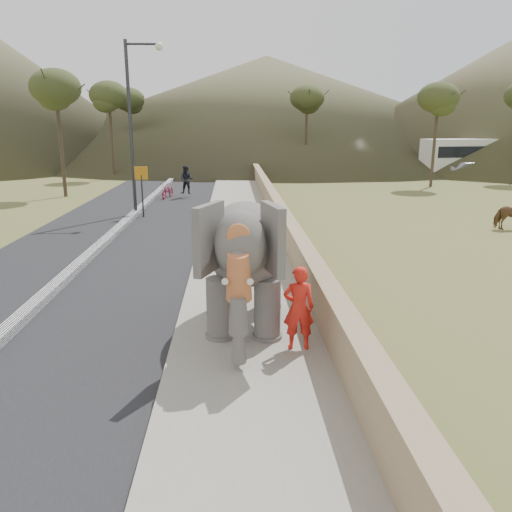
{
  "coord_description": "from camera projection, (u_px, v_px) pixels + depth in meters",
  "views": [
    {
      "loc": [
        -0.27,
        -7.3,
        4.29
      ],
      "look_at": [
        0.2,
        2.48,
        1.7
      ],
      "focal_mm": 35.0,
      "sensor_mm": 36.0,
      "label": 1
    }
  ],
  "objects": [
    {
      "name": "hill_far",
      "position": [
        267.0,
        106.0,
        74.2
      ],
      "size": [
        80.0,
        80.0,
        14.0
      ],
      "primitive_type": "cone",
      "color": "brown",
      "rests_on": "ground"
    },
    {
      "name": "walkway",
      "position": [
        240.0,
        246.0,
        17.8
      ],
      "size": [
        3.0,
        120.0,
        0.15
      ],
      "primitive_type": "cube",
      "color": "#9E9687",
      "rests_on": "ground"
    },
    {
      "name": "bus_white",
      "position": [
        484.0,
        157.0,
        43.06
      ],
      "size": [
        11.27,
        4.47,
        3.1
      ],
      "primitive_type": "cube",
      "rotation": [
        0.0,
        0.0,
        1.75
      ],
      "color": "white",
      "rests_on": "ground"
    },
    {
      "name": "distant_car",
      "position": [
        474.0,
        169.0,
        40.78
      ],
      "size": [
        4.44,
        2.34,
        1.44
      ],
      "primitive_type": "imported",
      "rotation": [
        0.0,
        0.0,
        1.41
      ],
      "color": "silver",
      "rests_on": "ground"
    },
    {
      "name": "median",
      "position": [
        99.0,
        247.0,
        17.56
      ],
      "size": [
        0.35,
        120.0,
        0.22
      ],
      "primitive_type": "cube",
      "color": "black",
      "rests_on": "ground"
    },
    {
      "name": "lamppost",
      "position": [
        136.0,
        111.0,
        23.19
      ],
      "size": [
        1.76,
        0.36,
        8.0
      ],
      "color": "#2A2A2E",
      "rests_on": "ground"
    },
    {
      "name": "parapet",
      "position": [
        287.0,
        233.0,
        17.75
      ],
      "size": [
        0.3,
        120.0,
        1.1
      ],
      "primitive_type": "cube",
      "color": "tan",
      "rests_on": "ground"
    },
    {
      "name": "motorcyclist",
      "position": [
        177.0,
        185.0,
        29.74
      ],
      "size": [
        2.11,
        1.86,
        1.95
      ],
      "color": "maroon",
      "rests_on": "ground"
    },
    {
      "name": "signboard",
      "position": [
        142.0,
        183.0,
        23.3
      ],
      "size": [
        0.6,
        0.08,
        2.4
      ],
      "color": "#2D2D33",
      "rests_on": "ground"
    },
    {
      "name": "road",
      "position": [
        99.0,
        250.0,
        17.58
      ],
      "size": [
        7.0,
        120.0,
        0.03
      ],
      "primitive_type": "cube",
      "color": "black",
      "rests_on": "ground"
    },
    {
      "name": "elephant_and_man",
      "position": [
        247.0,
        261.0,
        10.47
      ],
      "size": [
        2.35,
        3.92,
        2.74
      ],
      "color": "slate",
      "rests_on": "ground"
    },
    {
      "name": "trees",
      "position": [
        229.0,
        131.0,
        33.84
      ],
      "size": [
        41.17,
        40.53,
        8.47
      ],
      "color": "#473828",
      "rests_on": "ground"
    },
    {
      "name": "ground",
      "position": [
        251.0,
        395.0,
        8.16
      ],
      "size": [
        160.0,
        160.0,
        0.0
      ],
      "primitive_type": "plane",
      "color": "olive",
      "rests_on": "ground"
    }
  ]
}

